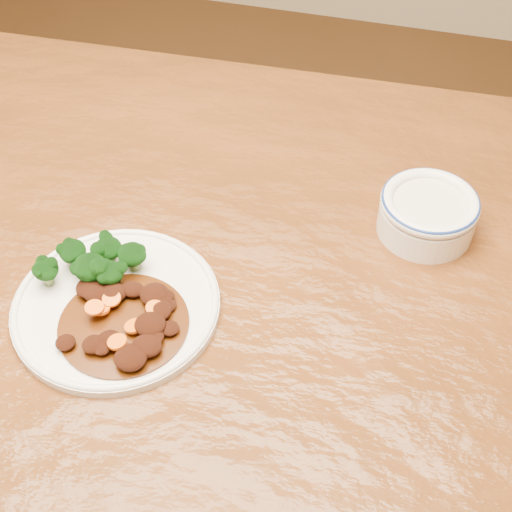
# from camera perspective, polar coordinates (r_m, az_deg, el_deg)

# --- Properties ---
(dining_table) EXTENTS (1.53, 0.96, 0.75)m
(dining_table) POSITION_cam_1_polar(r_m,az_deg,el_deg) (0.90, -7.72, -4.45)
(dining_table) COLOR #5E2E10
(dining_table) RESTS_ON ground
(dinner_plate) EXTENTS (0.23, 0.23, 0.01)m
(dinner_plate) POSITION_cam_1_polar(r_m,az_deg,el_deg) (0.80, -11.12, -3.85)
(dinner_plate) COLOR white
(dinner_plate) RESTS_ON dining_table
(broccoli_florets) EXTENTS (0.11, 0.08, 0.04)m
(broccoli_florets) POSITION_cam_1_polar(r_m,az_deg,el_deg) (0.82, -12.79, -0.39)
(broccoli_florets) COLOR #799B50
(broccoli_florets) RESTS_ON dinner_plate
(mince_stew) EXTENTS (0.14, 0.14, 0.02)m
(mince_stew) POSITION_cam_1_polar(r_m,az_deg,el_deg) (0.77, -10.22, -4.75)
(mince_stew) COLOR #431D07
(mince_stew) RESTS_ON dinner_plate
(dip_bowl) EXTENTS (0.12, 0.12, 0.05)m
(dip_bowl) POSITION_cam_1_polar(r_m,az_deg,el_deg) (0.88, 13.58, 3.42)
(dip_bowl) COLOR silver
(dip_bowl) RESTS_ON dining_table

